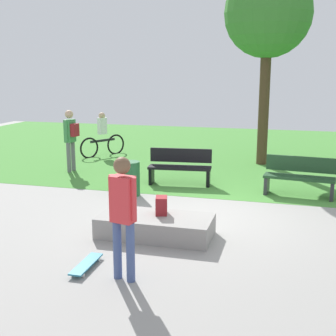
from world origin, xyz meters
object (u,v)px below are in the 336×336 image
(skater_performing_trick, at_px, (123,209))
(cyclist_on_bicycle, at_px, (103,137))
(park_bench_center_lawn, at_px, (300,176))
(pedestrian_with_backpack, at_px, (71,135))
(backpack_on_ledge, at_px, (161,205))
(park_bench_near_lamppost, at_px, (180,166))
(tree_broad_elm, at_px, (268,15))
(trash_bin, at_px, (130,179))
(skateboard_by_ledge, at_px, (86,264))
(concrete_ledge, at_px, (155,226))

(skater_performing_trick, distance_m, cyclist_on_bicycle, 9.50)
(park_bench_center_lawn, xyz_separation_m, pedestrian_with_backpack, (-6.33, 0.96, 0.59))
(pedestrian_with_backpack, bearing_deg, backpack_on_ledge, -47.13)
(park_bench_near_lamppost, xyz_separation_m, cyclist_on_bicycle, (-3.49, 3.13, 0.15))
(backpack_on_ledge, distance_m, skater_performing_trick, 1.94)
(backpack_on_ledge, height_order, skater_performing_trick, skater_performing_trick)
(tree_broad_elm, height_order, trash_bin, tree_broad_elm)
(skater_performing_trick, height_order, skateboard_by_ledge, skater_performing_trick)
(tree_broad_elm, xyz_separation_m, cyclist_on_bicycle, (-5.36, -0.02, -3.83))
(skater_performing_trick, distance_m, skateboard_by_ledge, 1.20)
(backpack_on_ledge, xyz_separation_m, park_bench_center_lawn, (2.42, 3.25, -0.05))
(tree_broad_elm, bearing_deg, cyclist_on_bicycle, -179.80)
(skateboard_by_ledge, distance_m, park_bench_near_lamppost, 5.29)
(park_bench_near_lamppost, bearing_deg, pedestrian_with_backpack, 169.64)
(trash_bin, height_order, cyclist_on_bicycle, cyclist_on_bicycle)
(skater_performing_trick, xyz_separation_m, cyclist_on_bicycle, (-4.01, 8.60, -0.40))
(park_bench_near_lamppost, bearing_deg, park_bench_center_lawn, -6.53)
(backpack_on_ledge, relative_size, park_bench_near_lamppost, 0.20)
(concrete_ledge, bearing_deg, tree_broad_elm, 78.43)
(skater_performing_trick, bearing_deg, skateboard_by_ledge, 163.92)
(skater_performing_trick, height_order, park_bench_center_lawn, skater_performing_trick)
(park_bench_near_lamppost, xyz_separation_m, pedestrian_with_backpack, (-3.38, 0.62, 0.59))
(concrete_ledge, height_order, skateboard_by_ledge, concrete_ledge)
(park_bench_center_lawn, xyz_separation_m, tree_broad_elm, (-1.08, 3.49, 3.98))
(tree_broad_elm, relative_size, cyclist_on_bicycle, 3.68)
(backpack_on_ledge, bearing_deg, skater_performing_trick, 165.95)
(pedestrian_with_backpack, bearing_deg, cyclist_on_bicycle, 92.55)
(skater_performing_trick, height_order, pedestrian_with_backpack, pedestrian_with_backpack)
(backpack_on_ledge, xyz_separation_m, pedestrian_with_backpack, (-3.91, 4.21, 0.54))
(concrete_ledge, height_order, park_bench_center_lawn, park_bench_center_lawn)
(skater_performing_trick, relative_size, park_bench_near_lamppost, 1.07)
(skater_performing_trick, bearing_deg, backpack_on_ledge, 89.80)
(park_bench_center_lawn, height_order, tree_broad_elm, tree_broad_elm)
(skater_performing_trick, bearing_deg, tree_broad_elm, 81.13)
(skateboard_by_ledge, distance_m, park_bench_center_lawn, 5.84)
(backpack_on_ledge, xyz_separation_m, skateboard_by_ledge, (-0.68, -1.68, -0.47))
(park_bench_near_lamppost, bearing_deg, skater_performing_trick, -84.54)
(skater_performing_trick, distance_m, park_bench_center_lawn, 5.70)
(skateboard_by_ledge, relative_size, trash_bin, 0.99)
(pedestrian_with_backpack, bearing_deg, concrete_ledge, -48.59)
(cyclist_on_bicycle, bearing_deg, park_bench_near_lamppost, -41.90)
(tree_broad_elm, bearing_deg, trash_bin, -121.51)
(tree_broad_elm, bearing_deg, skater_performing_trick, -98.87)
(skater_performing_trick, relative_size, skateboard_by_ledge, 2.19)
(backpack_on_ledge, height_order, park_bench_center_lawn, park_bench_center_lawn)
(backpack_on_ledge, distance_m, park_bench_center_lawn, 4.06)
(backpack_on_ledge, xyz_separation_m, skater_performing_trick, (-0.01, -1.88, 0.50))
(backpack_on_ledge, distance_m, park_bench_near_lamppost, 3.63)
(skateboard_by_ledge, height_order, tree_broad_elm, tree_broad_elm)
(concrete_ledge, distance_m, tree_broad_elm, 8.22)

